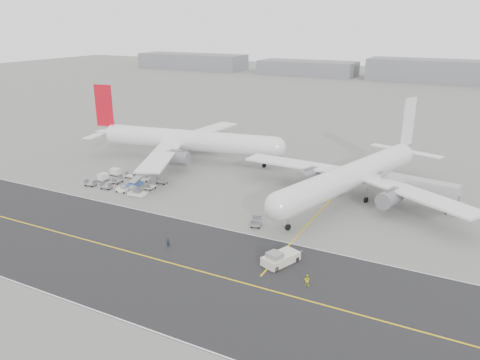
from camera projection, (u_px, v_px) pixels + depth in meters
The scene contains 11 objects.
ground at pixel (162, 210), 98.97m from camera, with size 700.00×700.00×0.00m, color gray.
taxiway at pixel (124, 250), 81.67m from camera, with size 220.00×59.00×0.03m.
horizon_buildings at pixel (438, 82), 304.54m from camera, with size 520.00×28.00×28.00m, color gray, non-canonical shape.
airliner_a at pixel (184, 140), 132.68m from camera, with size 58.95×57.87×20.45m.
airliner_b at pixel (354, 175), 103.26m from camera, with size 54.78×55.92×19.86m.
pushback_tug at pixel (280, 258), 76.85m from camera, with size 5.23×8.49×2.43m.
jet_bridge at pixel (421, 187), 99.52m from camera, with size 16.99×5.68×6.34m.
gse_cluster at pixel (126, 185), 114.16m from camera, with size 22.35×16.91×2.02m, color gray, non-canonical shape.
stray_dolly at pixel (256, 226), 91.29m from camera, with size 1.77×2.88×1.77m, color silver, non-canonical shape.
ground_crew_a at pixel (168, 242), 82.53m from camera, with size 0.66×0.43×1.82m, color black.
ground_crew_b at pixel (307, 280), 70.53m from camera, with size 0.91×0.71×1.88m, color gold.
Camera 1 is at (56.72, -73.78, 38.08)m, focal length 35.00 mm.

